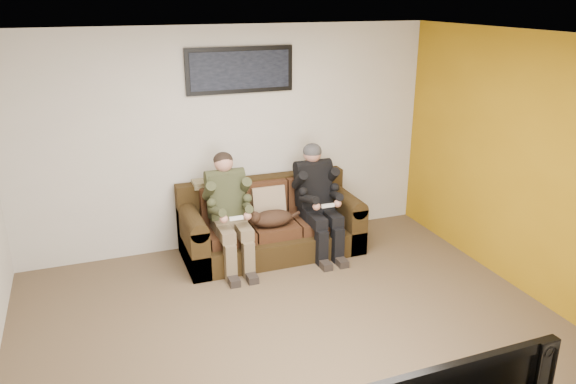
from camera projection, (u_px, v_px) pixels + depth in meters
name	position (u px, v px, depth m)	size (l,w,h in m)	color
floor	(299.00, 338.00, 5.03)	(5.00, 5.00, 0.00)	brown
ceiling	(301.00, 39.00, 4.16)	(5.00, 5.00, 0.00)	silver
wall_back	(229.00, 139.00, 6.58)	(5.00, 5.00, 0.00)	beige
wall_front	(477.00, 362.00, 2.61)	(5.00, 5.00, 0.00)	beige
wall_right	(540.00, 171.00, 5.42)	(4.50, 4.50, 0.00)	beige
accent_wall_right	(539.00, 171.00, 5.42)	(4.50, 4.50, 0.00)	#A67910
sofa	(270.00, 226.00, 6.65)	(2.07, 0.89, 0.85)	black
throw_pillow	(268.00, 202.00, 6.59)	(0.39, 0.11, 0.38)	#9B8365
throw_blanket	(211.00, 183.00, 6.50)	(0.42, 0.21, 0.08)	#9B9572
person_left	(229.00, 205.00, 6.19)	(0.51, 0.87, 1.27)	brown
person_right	(317.00, 194.00, 6.54)	(0.51, 0.86, 1.28)	black
cat	(271.00, 218.00, 6.35)	(0.66, 0.26, 0.24)	#3F2718
framed_poster	(240.00, 70.00, 6.33)	(1.25, 0.05, 0.52)	black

